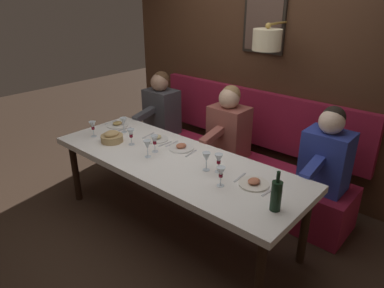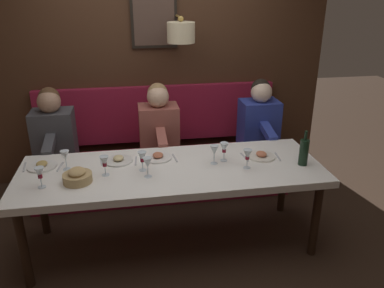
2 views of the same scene
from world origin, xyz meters
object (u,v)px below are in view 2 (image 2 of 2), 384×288
diner_near (159,124)px  wine_bottle (304,152)px  wine_glass_0 (104,162)px  wine_glass_5 (142,157)px  wine_glass_4 (214,151)px  wine_glass_6 (224,148)px  dining_table (172,175)px  wine_glass_3 (147,163)px  wine_glass_1 (40,173)px  bread_bowl (77,176)px  wine_glass_2 (65,156)px  wine_glass_7 (248,155)px  diner_middle (53,130)px  diner_nearest (259,119)px

diner_near → wine_bottle: size_ratio=2.64×
wine_glass_0 → wine_glass_5: 0.30m
diner_near → wine_glass_4: diner_near is taller
wine_glass_6 → wine_glass_0: bearing=96.4°
dining_table → wine_bottle: size_ratio=8.32×
diner_near → wine_glass_0: (-0.93, 0.51, 0.04)m
wine_glass_3 → wine_glass_5: bearing=16.0°
wine_glass_1 → bread_bowl: 0.27m
wine_glass_1 → wine_glass_2: 0.32m
wine_glass_5 → wine_glass_7: 0.85m
wine_glass_5 → wine_glass_7: size_ratio=1.00×
wine_glass_0 → diner_near: bearing=-28.6°
wine_glass_0 → wine_glass_2: bearing=63.0°
diner_middle → wine_glass_6: size_ratio=4.82×
wine_glass_1 → wine_glass_4: same height
wine_glass_0 → wine_glass_3: same height
wine_glass_4 → wine_glass_7: size_ratio=1.00×
wine_glass_3 → wine_glass_5: size_ratio=1.00×
dining_table → wine_glass_5: wine_glass_5 is taller
diner_near → wine_glass_0: diner_near is taller
wine_glass_1 → diner_middle: bearing=4.0°
diner_nearest → wine_glass_3: diner_nearest is taller
wine_glass_3 → wine_glass_0: bearing=75.8°
diner_nearest → diner_near: bearing=90.0°
wine_glass_6 → wine_bottle: wine_bottle is taller
wine_bottle → bread_bowl: 1.83m
wine_glass_3 → diner_nearest: bearing=-51.1°
wine_glass_0 → wine_glass_7: 1.14m
dining_table → wine_glass_5: (-0.01, 0.24, 0.18)m
wine_bottle → wine_glass_5: bearing=85.2°
diner_near → wine_glass_6: bearing=-149.3°
diner_nearest → bread_bowl: 2.05m
wine_glass_4 → diner_near: bearing=24.4°
diner_near → bread_bowl: bearing=144.9°
diner_near → diner_middle: 1.04m
diner_nearest → wine_glass_6: bearing=144.1°
wine_glass_0 → bread_bowl: 0.23m
diner_nearest → diner_middle: 2.12m
wine_bottle → wine_glass_2: bearing=83.1°
wine_glass_5 → bread_bowl: (-0.12, 0.50, -0.07)m
wine_glass_2 → diner_middle: bearing=15.8°
wine_glass_4 → wine_glass_5: size_ratio=1.00×
diner_nearest → wine_bottle: size_ratio=2.64×
diner_nearest → wine_glass_7: (-0.99, 0.44, 0.04)m
wine_glass_2 → dining_table: bearing=-97.8°
wine_glass_4 → wine_glass_6: size_ratio=1.00×
wine_glass_5 → wine_glass_7: same height
diner_nearest → wine_glass_5: bearing=124.6°
diner_near → wine_glass_1: size_ratio=4.82×
wine_glass_1 → wine_glass_0: bearing=-75.0°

